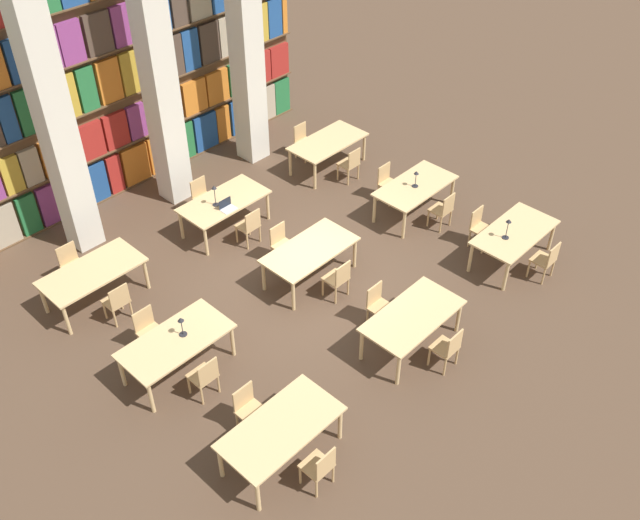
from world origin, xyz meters
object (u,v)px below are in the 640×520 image
(pillar_right, at_px, (246,41))
(chair_10, at_px, (443,209))
(chair_4, at_px, (546,260))
(laptop, at_px, (228,207))
(desk_lamp_0, at_px, (508,225))
(reading_table_7, at_px, (224,203))
(chair_8, at_px, (338,278))
(desk_lamp_2, at_px, (416,176))
(desk_lamp_3, at_px, (214,192))
(pillar_center, at_px, (158,75))
(chair_6, at_px, (205,376))
(reading_table_1, at_px, (413,318))
(reading_table_0, at_px, (281,430))
(chair_11, at_px, (387,182))
(chair_7, at_px, (149,330))
(chair_1, at_px, (249,408))
(chair_5, at_px, (480,227))
(reading_table_4, at_px, (310,252))
(chair_14, at_px, (250,225))
(desk_lamp_1, at_px, (181,323))
(chair_15, at_px, (203,196))
(reading_table_6, at_px, (92,274))
(reading_table_3, at_px, (176,343))
(pillar_left, at_px, (53,117))
(chair_0, at_px, (320,467))
(chair_16, at_px, (350,163))
(chair_2, at_px, (448,348))
(chair_3, at_px, (379,305))
(chair_13, at_px, (72,264))
(chair_17, at_px, (304,140))
(chair_12, at_px, (117,301))
(chair_9, at_px, (282,243))
(reading_table_2, at_px, (514,234))

(pillar_right, distance_m, chair_10, 5.86)
(chair_4, height_order, laptop, laptop)
(desk_lamp_0, distance_m, reading_table_7, 5.92)
(chair_8, bearing_deg, reading_table_7, 91.11)
(desk_lamp_2, height_order, desk_lamp_3, desk_lamp_3)
(pillar_center, relative_size, chair_6, 6.86)
(reading_table_1, relative_size, laptop, 5.99)
(chair_10, bearing_deg, reading_table_0, -165.14)
(chair_11, bearing_deg, chair_7, -0.62)
(chair_1, xyz_separation_m, chair_5, (6.54, 0.03, 0.00))
(reading_table_0, relative_size, laptop, 5.99)
(reading_table_4, bearing_deg, reading_table_1, -91.51)
(chair_7, xyz_separation_m, chair_14, (3.29, 0.98, 0.00))
(desk_lamp_1, distance_m, reading_table_4, 3.18)
(reading_table_0, height_order, chair_5, chair_5)
(reading_table_0, height_order, chair_15, chair_15)
(desk_lamp_0, height_order, desk_lamp_3, desk_lamp_3)
(desk_lamp_0, relative_size, reading_table_6, 0.24)
(reading_table_3, bearing_deg, pillar_right, 37.45)
(pillar_left, relative_size, reading_table_7, 3.13)
(chair_11, bearing_deg, chair_0, 32.00)
(desk_lamp_1, relative_size, reading_table_4, 0.21)
(chair_5, relative_size, chair_16, 1.00)
(pillar_center, height_order, chair_2, pillar_center)
(chair_5, bearing_deg, desk_lamp_0, 68.54)
(reading_table_6, xyz_separation_m, chair_15, (3.24, 0.73, -0.20))
(desk_lamp_1, bearing_deg, chair_8, -13.05)
(chair_3, xyz_separation_m, desk_lamp_1, (-3.10, 1.77, 0.54))
(chair_3, xyz_separation_m, chair_13, (-3.27, 5.13, 0.00))
(chair_11, bearing_deg, laptop, -24.05)
(reading_table_3, xyz_separation_m, laptop, (3.10, 2.24, 0.12))
(chair_3, bearing_deg, chair_17, -122.27)
(chair_14, xyz_separation_m, chair_17, (3.28, 1.64, 0.00))
(chair_1, distance_m, reading_table_4, 3.80)
(reading_table_0, relative_size, chair_12, 2.19)
(reading_table_4, xyz_separation_m, chair_13, (-3.32, 3.31, -0.20))
(chair_12, relative_size, chair_15, 1.00)
(chair_3, bearing_deg, chair_9, -90.71)
(chair_0, height_order, reading_table_4, chair_0)
(chair_9, relative_size, chair_10, 1.00)
(chair_1, xyz_separation_m, chair_14, (3.24, 3.57, 0.00))
(pillar_left, xyz_separation_m, laptop, (2.24, -2.13, -2.21))
(pillar_left, relative_size, chair_0, 6.86)
(chair_5, height_order, chair_9, same)
(reading_table_1, xyz_separation_m, reading_table_2, (3.33, -0.01, 0.00))
(reading_table_3, relative_size, chair_6, 2.19)
(chair_9, bearing_deg, chair_13, -37.51)
(chair_0, xyz_separation_m, desk_lamp_0, (6.25, 0.83, 0.59))
(pillar_center, xyz_separation_m, chair_14, (-0.03, -2.61, -2.53))
(pillar_left, bearing_deg, desk_lamp_0, -51.89)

